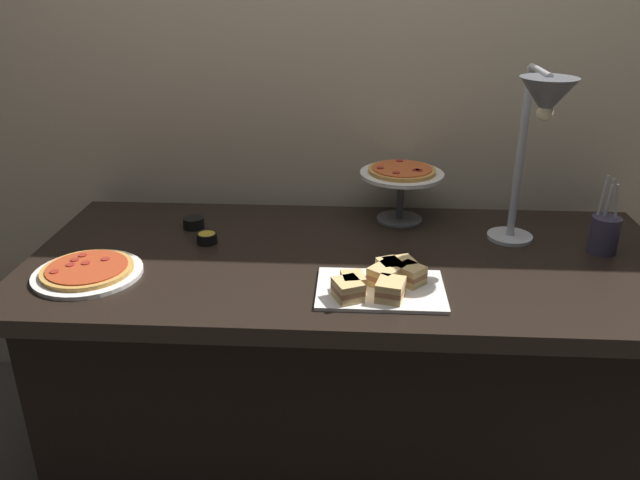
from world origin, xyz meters
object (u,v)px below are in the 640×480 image
pizza_plate_center (401,178)px  utensil_holder (604,233)px  pizza_plate_front (88,271)px  sandwich_platter (382,282)px  sauce_cup_near (194,222)px  sauce_cup_far (207,238)px  heat_lamp (540,117)px

pizza_plate_center → utensil_holder: (0.59, -0.22, -0.09)m
pizza_plate_front → utensil_holder: utensil_holder is taller
sandwich_platter → sauce_cup_near: bearing=146.3°
sandwich_platter → utensil_holder: 0.73m
utensil_holder → pizza_plate_center: bearing=159.4°
utensil_holder → sauce_cup_near: bearing=174.9°
utensil_holder → sauce_cup_far: bearing=-179.7°
heat_lamp → pizza_plate_front: size_ratio=1.80×
pizza_plate_center → sauce_cup_near: 0.70m
sauce_cup_far → utensil_holder: size_ratio=0.27×
heat_lamp → pizza_plate_front: heat_lamp is taller
pizza_plate_front → sandwich_platter: bearing=-2.9°
heat_lamp → pizza_plate_center: (-0.34, 0.29, -0.27)m
sandwich_platter → sauce_cup_far: bearing=151.9°
pizza_plate_front → utensil_holder: (1.48, 0.25, 0.05)m
heat_lamp → sandwich_platter: 0.61m
sauce_cup_near → sauce_cup_far: sauce_cup_near is taller
pizza_plate_front → sauce_cup_far: same height
heat_lamp → utensil_holder: size_ratio=2.31×
pizza_plate_front → utensil_holder: bearing=9.5°
pizza_plate_front → pizza_plate_center: (0.89, 0.47, 0.14)m
heat_lamp → sauce_cup_near: size_ratio=7.85×
pizza_plate_front → sauce_cup_near: 0.42m
heat_lamp → pizza_plate_front: bearing=-171.5°
pizza_plate_center → sauce_cup_far: bearing=-159.4°
heat_lamp → sauce_cup_far: heat_lamp is taller
pizza_plate_front → sauce_cup_near: sauce_cup_near is taller
sandwich_platter → utensil_holder: bearing=23.5°
pizza_plate_center → utensil_holder: utensil_holder is taller
heat_lamp → utensil_holder: heat_lamp is taller
sandwich_platter → pizza_plate_front: bearing=177.1°
pizza_plate_front → sauce_cup_near: bearing=59.9°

